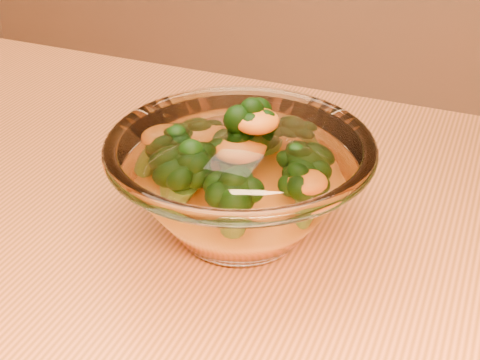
% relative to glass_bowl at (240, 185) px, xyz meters
% --- Properties ---
extents(glass_bowl, '(0.21, 0.21, 0.09)m').
position_rel_glass_bowl_xyz_m(glass_bowl, '(0.00, 0.00, 0.00)').
color(glass_bowl, white).
rests_on(glass_bowl, table).
extents(cheese_sauce, '(0.12, 0.12, 0.03)m').
position_rel_glass_bowl_xyz_m(cheese_sauce, '(0.00, 0.00, -0.02)').
color(cheese_sauce, orange).
rests_on(cheese_sauce, glass_bowl).
extents(broccoli_heap, '(0.15, 0.14, 0.08)m').
position_rel_glass_bowl_xyz_m(broccoli_heap, '(-0.01, 0.01, 0.01)').
color(broccoli_heap, black).
rests_on(broccoli_heap, cheese_sauce).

